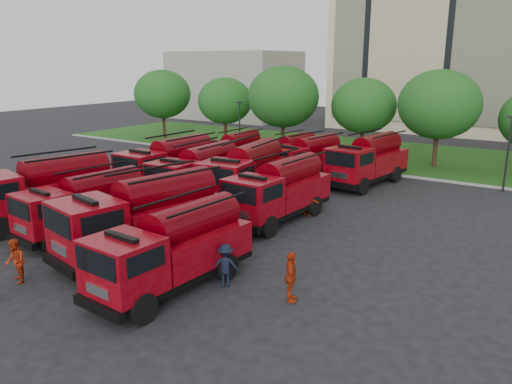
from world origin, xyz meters
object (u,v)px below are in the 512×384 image
at_px(fire_truck_3, 173,249).
at_px(fire_truck_4, 170,165).
at_px(fire_truck_0, 45,191).
at_px(firefighter_5, 308,215).
at_px(firefighter_1, 18,283).
at_px(firefighter_2, 290,301).
at_px(firefighter_4, 97,211).
at_px(fire_truck_11, 368,160).
at_px(firefighter_3, 226,286).
at_px(fire_truck_8, 234,151).
at_px(fire_truck_1, 85,205).
at_px(fire_truck_10, 307,159).
at_px(fire_truck_2, 144,217).
at_px(fire_truck_6, 246,174).
at_px(fire_truck_5, 198,173).
at_px(fire_truck_9, 290,153).
at_px(fire_truck_7, 279,190).

distance_m(fire_truck_3, fire_truck_4, 15.47).
relative_size(fire_truck_0, firefighter_5, 4.89).
distance_m(firefighter_1, firefighter_2, 10.96).
height_order(fire_truck_4, firefighter_4, fire_truck_4).
height_order(fire_truck_11, firefighter_3, fire_truck_11).
bearing_deg(fire_truck_3, fire_truck_8, 123.39).
distance_m(fire_truck_0, firefighter_5, 14.66).
bearing_deg(firefighter_3, fire_truck_1, -33.67).
relative_size(fire_truck_10, firefighter_4, 3.80).
xyz_separation_m(fire_truck_2, fire_truck_6, (-1.18, 9.82, -0.00)).
relative_size(firefighter_1, firefighter_5, 1.09).
xyz_separation_m(fire_truck_4, fire_truck_6, (6.01, 0.42, 0.04)).
bearing_deg(firefighter_4, fire_truck_6, -79.12).
distance_m(fire_truck_1, fire_truck_11, 19.78).
distance_m(fire_truck_5, firefighter_3, 13.11).
xyz_separation_m(fire_truck_9, fire_truck_10, (2.69, -2.13, 0.16)).
distance_m(firefighter_1, firefighter_3, 8.39).
distance_m(fire_truck_3, firefighter_5, 11.50).
distance_m(fire_truck_3, fire_truck_11, 20.31).
distance_m(firefighter_3, firefighter_4, 13.10).
distance_m(fire_truck_7, firefighter_4, 10.97).
distance_m(fire_truck_2, fire_truck_5, 9.58).
height_order(fire_truck_5, fire_truck_11, fire_truck_11).
bearing_deg(firefighter_2, fire_truck_5, 23.58).
distance_m(fire_truck_3, fire_truck_7, 9.73).
bearing_deg(fire_truck_5, firefighter_4, -125.42).
bearing_deg(fire_truck_10, fire_truck_4, -118.60).
bearing_deg(fire_truck_0, firefighter_5, 51.61).
relative_size(fire_truck_3, fire_truck_11, 0.91).
bearing_deg(fire_truck_10, fire_truck_3, -67.56).
distance_m(fire_truck_1, fire_truck_10, 17.41).
distance_m(fire_truck_7, firefighter_1, 13.69).
bearing_deg(firefighter_4, fire_truck_8, -34.08).
height_order(fire_truck_8, firefighter_3, fire_truck_8).
relative_size(fire_truck_5, fire_truck_6, 0.92).
bearing_deg(firefighter_1, fire_truck_1, 140.93).
relative_size(fire_truck_10, fire_truck_11, 0.92).
height_order(fire_truck_6, firefighter_5, fire_truck_6).
height_order(fire_truck_2, firefighter_4, fire_truck_2).
relative_size(fire_truck_4, fire_truck_9, 1.22).
xyz_separation_m(fire_truck_3, fire_truck_10, (-4.36, 19.20, -0.02)).
height_order(fire_truck_0, firefighter_2, fire_truck_0).
height_order(fire_truck_2, firefighter_3, fire_truck_2).
height_order(firefighter_4, firefighter_5, firefighter_4).
height_order(fire_truck_3, firefighter_4, fire_truck_3).
distance_m(fire_truck_4, firefighter_5, 10.66).
bearing_deg(fire_truck_4, fire_truck_7, -7.52).
height_order(fire_truck_8, firefighter_2, fire_truck_8).
bearing_deg(firefighter_2, fire_truck_6, 12.16).
bearing_deg(firefighter_2, fire_truck_11, -16.23).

